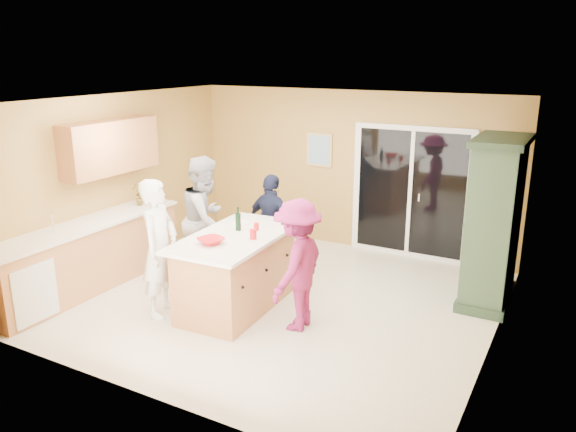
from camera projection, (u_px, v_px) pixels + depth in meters
The scene contains 22 objects.
floor at pixel (275, 299), 7.50m from camera, with size 5.50×5.50×0.00m, color beige.
ceiling at pixel (273, 101), 6.77m from camera, with size 5.50×5.00×0.10m, color silver.
wall_back at pixel (350, 170), 9.24m from camera, with size 5.50×0.10×2.60m, color tan.
wall_front at pixel (135, 269), 5.03m from camera, with size 5.50×0.10×2.60m, color tan.
wall_left at pixel (115, 182), 8.40m from camera, with size 0.10×5.00×2.60m, color tan.
wall_right at pixel (501, 238), 5.87m from camera, with size 0.10×5.00×2.60m, color tan.
left_cabinet_run at pixel (80, 260), 7.61m from camera, with size 0.65×3.05×1.24m.
upper_cabinets at pixel (110, 147), 7.99m from camera, with size 0.35×1.60×0.75m, color #BF7D4A.
sliding_door at pixel (410, 193), 8.80m from camera, with size 1.90×0.07×2.10m.
framed_picture at pixel (319, 150), 9.39m from camera, with size 0.46×0.04×0.56m.
kitchen_island at pixel (236, 274), 7.14m from camera, with size 1.10×1.91×0.98m.
green_hutch at pixel (494, 224), 7.15m from camera, with size 0.63×1.19×2.18m.
woman_white at pixel (160, 248), 6.86m from camera, with size 0.63×0.41×1.73m, color white.
woman_grey at pixel (206, 220), 7.87m from camera, with size 0.88×0.69×1.81m, color #949497.
woman_navy at pixel (272, 225), 8.17m from camera, with size 0.88×0.37×1.50m, color #1B1F3D.
woman_magenta at pixel (298, 265), 6.53m from camera, with size 1.02×0.58×1.57m, color #9B2155.
serving_bowl at pixel (211, 241), 6.66m from camera, with size 0.30×0.30×0.07m, color red.
tulip_vase at pixel (139, 194), 8.45m from camera, with size 0.19×0.13×0.37m, color #9D2A0F.
tumbler_near at pixel (253, 234), 6.82m from camera, with size 0.08×0.08×0.12m, color red.
tumbler_far at pixel (256, 227), 7.17m from camera, with size 0.07×0.07×0.10m, color red.
wine_bottle at pixel (238, 221), 7.15m from camera, with size 0.07×0.07×0.31m.
white_plate at pixel (241, 223), 7.47m from camera, with size 0.24×0.24×0.02m, color white.
Camera 1 is at (3.46, -5.96, 3.17)m, focal length 35.00 mm.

